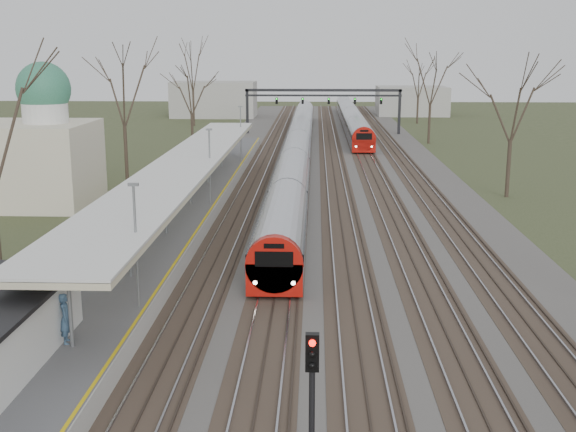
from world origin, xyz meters
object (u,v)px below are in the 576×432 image
Objects in this scene: train_near at (299,144)px; train_far at (351,117)px; passenger at (66,319)px; signal_post at (312,383)px.

train_far is (7.00, 32.26, 0.00)m from train_near.
train_far is at bearing -20.86° from passenger.
train_near is 22.00× the size of signal_post.
passenger is (-6.85, -52.07, 0.44)m from train_near.
signal_post is at bearing -137.86° from passenger.
signal_post is (1.75, -58.40, 1.25)m from train_near.
passenger is at bearing -97.50° from train_near.
train_near reaches higher than passenger.
train_near and train_far have the same top height.
signal_post is at bearing -93.31° from train_far.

